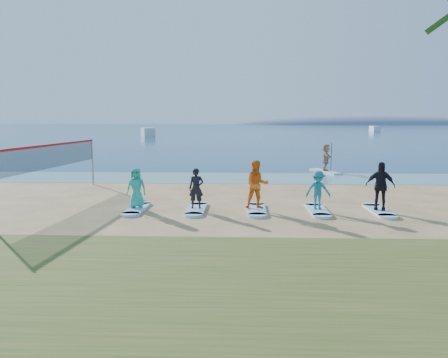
{
  "coord_description": "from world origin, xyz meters",
  "views": [
    {
      "loc": [
        -0.38,
        -15.91,
        3.56
      ],
      "look_at": [
        -1.1,
        2.0,
        1.1
      ],
      "focal_mm": 35.0,
      "sensor_mm": 36.0,
      "label": 1
    }
  ],
  "objects_px": {
    "student_0": "(136,188)",
    "student_2": "(257,185)",
    "volleyball_net": "(49,157)",
    "surfboard_2": "(257,210)",
    "boat_offshore_b": "(375,131)",
    "student_3": "(318,190)",
    "surfboard_1": "(196,209)",
    "surfboard_3": "(317,210)",
    "surfboard_4": "(379,211)",
    "paddleboarder": "(326,157)",
    "boat_offshore_a": "(148,136)",
    "surfboard_0": "(137,209)",
    "student_1": "(196,188)",
    "student_4": "(380,186)",
    "paddleboard": "(325,171)"
  },
  "relations": [
    {
      "from": "surfboard_2",
      "to": "student_1",
      "type": "bearing_deg",
      "value": 180.0
    },
    {
      "from": "paddleboarder",
      "to": "surfboard_0",
      "type": "relative_size",
      "value": 0.82
    },
    {
      "from": "surfboard_3",
      "to": "paddleboarder",
      "type": "bearing_deg",
      "value": 77.93
    },
    {
      "from": "volleyball_net",
      "to": "surfboard_2",
      "type": "relative_size",
      "value": 4.12
    },
    {
      "from": "paddleboarder",
      "to": "student_0",
      "type": "relative_size",
      "value": 1.14
    },
    {
      "from": "surfboard_3",
      "to": "student_4",
      "type": "bearing_deg",
      "value": 0.0
    },
    {
      "from": "paddleboarder",
      "to": "boat_offshore_a",
      "type": "height_order",
      "value": "paddleboarder"
    },
    {
      "from": "surfboard_0",
      "to": "surfboard_2",
      "type": "relative_size",
      "value": 1.0
    },
    {
      "from": "volleyball_net",
      "to": "student_1",
      "type": "bearing_deg",
      "value": -17.66
    },
    {
      "from": "surfboard_1",
      "to": "student_2",
      "type": "bearing_deg",
      "value": 0.0
    },
    {
      "from": "surfboard_2",
      "to": "student_4",
      "type": "relative_size",
      "value": 1.19
    },
    {
      "from": "student_3",
      "to": "student_2",
      "type": "bearing_deg",
      "value": 176.39
    },
    {
      "from": "boat_offshore_b",
      "to": "student_2",
      "type": "bearing_deg",
      "value": -106.05
    },
    {
      "from": "surfboard_1",
      "to": "surfboard_3",
      "type": "bearing_deg",
      "value": 0.0
    },
    {
      "from": "student_0",
      "to": "student_2",
      "type": "relative_size",
      "value": 0.84
    },
    {
      "from": "student_0",
      "to": "student_2",
      "type": "bearing_deg",
      "value": 3.62
    },
    {
      "from": "student_1",
      "to": "paddleboarder",
      "type": "bearing_deg",
      "value": 60.13
    },
    {
      "from": "surfboard_0",
      "to": "surfboard_3",
      "type": "height_order",
      "value": "same"
    },
    {
      "from": "student_0",
      "to": "surfboard_4",
      "type": "xyz_separation_m",
      "value": [
        9.48,
        0.0,
        -0.84
      ]
    },
    {
      "from": "student_2",
      "to": "surfboard_3",
      "type": "distance_m",
      "value": 2.57
    },
    {
      "from": "boat_offshore_b",
      "to": "surfboard_3",
      "type": "distance_m",
      "value": 121.33
    },
    {
      "from": "boat_offshore_b",
      "to": "student_3",
      "type": "distance_m",
      "value": 121.33
    },
    {
      "from": "paddleboarder",
      "to": "student_3",
      "type": "xyz_separation_m",
      "value": [
        -2.71,
        -12.68,
        -0.18
      ]
    },
    {
      "from": "paddleboarder",
      "to": "surfboard_0",
      "type": "distance_m",
      "value": 16.06
    },
    {
      "from": "surfboard_0",
      "to": "surfboard_1",
      "type": "distance_m",
      "value": 2.37
    },
    {
      "from": "boat_offshore_b",
      "to": "paddleboarder",
      "type": "bearing_deg",
      "value": -105.65
    },
    {
      "from": "surfboard_1",
      "to": "surfboard_4",
      "type": "distance_m",
      "value": 7.11
    },
    {
      "from": "surfboard_1",
      "to": "surfboard_3",
      "type": "xyz_separation_m",
      "value": [
        4.74,
        0.0,
        0.0
      ]
    },
    {
      "from": "student_2",
      "to": "student_3",
      "type": "relative_size",
      "value": 1.26
    },
    {
      "from": "paddleboarder",
      "to": "surfboard_1",
      "type": "height_order",
      "value": "paddleboarder"
    },
    {
      "from": "surfboard_1",
      "to": "paddleboarder",
      "type": "bearing_deg",
      "value": 59.56
    },
    {
      "from": "surfboard_0",
      "to": "boat_offshore_b",
      "type": "bearing_deg",
      "value": 69.24
    },
    {
      "from": "boat_offshore_b",
      "to": "student_3",
      "type": "height_order",
      "value": "student_3"
    },
    {
      "from": "student_0",
      "to": "volleyball_net",
      "type": "bearing_deg",
      "value": 157.48
    },
    {
      "from": "surfboard_3",
      "to": "surfboard_4",
      "type": "height_order",
      "value": "same"
    },
    {
      "from": "student_1",
      "to": "paddleboard",
      "type": "bearing_deg",
      "value": 60.13
    },
    {
      "from": "student_4",
      "to": "boat_offshore_a",
      "type": "bearing_deg",
      "value": 126.38
    },
    {
      "from": "surfboard_2",
      "to": "surfboard_1",
      "type": "bearing_deg",
      "value": 180.0
    },
    {
      "from": "boat_offshore_b",
      "to": "student_0",
      "type": "height_order",
      "value": "student_0"
    },
    {
      "from": "boat_offshore_a",
      "to": "surfboard_0",
      "type": "xyz_separation_m",
      "value": [
        15.85,
        -75.89,
        0.04
      ]
    },
    {
      "from": "surfboard_3",
      "to": "surfboard_4",
      "type": "bearing_deg",
      "value": 0.0
    },
    {
      "from": "surfboard_3",
      "to": "surfboard_4",
      "type": "distance_m",
      "value": 2.37
    },
    {
      "from": "student_1",
      "to": "student_2",
      "type": "height_order",
      "value": "student_2"
    },
    {
      "from": "student_0",
      "to": "surfboard_2",
      "type": "height_order",
      "value": "student_0"
    },
    {
      "from": "surfboard_2",
      "to": "surfboard_3",
      "type": "relative_size",
      "value": 1.0
    },
    {
      "from": "paddleboarder",
      "to": "surfboard_3",
      "type": "xyz_separation_m",
      "value": [
        -2.71,
        -12.68,
        -0.97
      ]
    },
    {
      "from": "student_0",
      "to": "student_2",
      "type": "xyz_separation_m",
      "value": [
        4.74,
        0.0,
        0.16
      ]
    },
    {
      "from": "surfboard_0",
      "to": "paddleboard",
      "type": "bearing_deg",
      "value": 52.23
    },
    {
      "from": "paddleboard",
      "to": "boat_offshore_a",
      "type": "height_order",
      "value": "boat_offshore_a"
    },
    {
      "from": "paddleboarder",
      "to": "student_2",
      "type": "relative_size",
      "value": 0.95
    }
  ]
}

